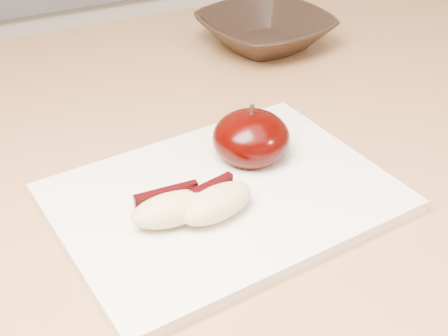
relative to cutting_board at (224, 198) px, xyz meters
name	(u,v)px	position (x,y,z in m)	size (l,w,h in m)	color
back_cabinet	(28,160)	(-0.07, 0.82, -0.43)	(2.40, 0.62, 0.94)	silver
cutting_board	(224,198)	(0.00, 0.00, 0.00)	(0.27, 0.20, 0.01)	silver
apple_half	(251,138)	(0.05, 0.04, 0.02)	(0.09, 0.09, 0.06)	black
apple_wedge_a	(172,208)	(-0.05, -0.01, 0.02)	(0.07, 0.04, 0.02)	#CBB281
apple_wedge_b	(216,202)	(-0.02, -0.02, 0.02)	(0.07, 0.05, 0.02)	#CBB281
bowl	(265,31)	(0.19, 0.27, 0.01)	(0.16, 0.16, 0.04)	black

